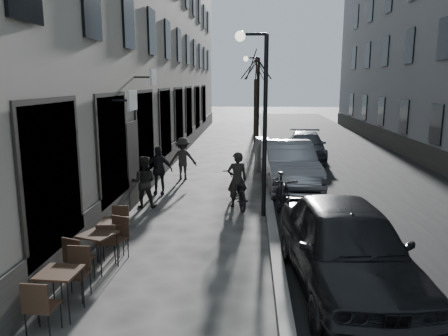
# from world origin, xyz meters

# --- Properties ---
(ground) EXTENTS (120.00, 120.00, 0.00)m
(ground) POSITION_xyz_m (0.00, 0.00, 0.00)
(ground) COLOR #373532
(ground) RESTS_ON ground
(road) EXTENTS (7.30, 60.00, 0.00)m
(road) POSITION_xyz_m (3.85, 16.00, 0.00)
(road) COLOR black
(road) RESTS_ON ground
(kerb) EXTENTS (0.25, 60.00, 0.12)m
(kerb) POSITION_xyz_m (0.20, 16.00, 0.06)
(kerb) COLOR gray
(kerb) RESTS_ON ground
(streetlamp_near) EXTENTS (0.90, 0.28, 5.09)m
(streetlamp_near) POSITION_xyz_m (-0.17, 6.00, 3.16)
(streetlamp_near) COLOR black
(streetlamp_near) RESTS_ON ground
(streetlamp_far) EXTENTS (0.90, 0.28, 5.09)m
(streetlamp_far) POSITION_xyz_m (-0.17, 18.00, 3.16)
(streetlamp_far) COLOR black
(streetlamp_far) RESTS_ON ground
(tree_near) EXTENTS (2.40, 2.40, 5.70)m
(tree_near) POSITION_xyz_m (-0.10, 21.00, 4.66)
(tree_near) COLOR black
(tree_near) RESTS_ON ground
(tree_far) EXTENTS (2.40, 2.40, 5.70)m
(tree_far) POSITION_xyz_m (-0.10, 27.00, 4.66)
(tree_far) COLOR black
(tree_far) RESTS_ON ground
(bistro_set_a) EXTENTS (0.66, 1.56, 0.91)m
(bistro_set_a) POSITION_xyz_m (-3.45, 0.38, 0.47)
(bistro_set_a) COLOR #311E15
(bistro_set_a) RESTS_ON ground
(bistro_set_b) EXTENTS (0.92, 1.60, 0.91)m
(bistro_set_b) POSITION_xyz_m (-3.44, 2.15, 0.47)
(bistro_set_b) COLOR #311E15
(bistro_set_b) RESTS_ON ground
(bistro_set_c) EXTENTS (0.64, 1.48, 0.86)m
(bistro_set_c) POSITION_xyz_m (-3.42, 3.12, 0.44)
(bistro_set_c) COLOR #311E15
(bistro_set_c) RESTS_ON ground
(utility_cabinet) EXTENTS (0.62, 0.99, 1.41)m
(utility_cabinet) POSITION_xyz_m (0.10, 12.51, 0.71)
(utility_cabinet) COLOR slate
(utility_cabinet) RESTS_ON ground
(bicycle) EXTENTS (1.17, 2.08, 1.04)m
(bicycle) POSITION_xyz_m (-0.79, 6.90, 0.52)
(bicycle) COLOR black
(bicycle) RESTS_ON ground
(cyclist_rider) EXTENTS (0.70, 0.55, 1.69)m
(cyclist_rider) POSITION_xyz_m (-0.79, 6.90, 0.85)
(cyclist_rider) COLOR black
(cyclist_rider) RESTS_ON ground
(pedestrian_near) EXTENTS (0.79, 0.63, 1.57)m
(pedestrian_near) POSITION_xyz_m (-3.60, 6.66, 0.79)
(pedestrian_near) COLOR black
(pedestrian_near) RESTS_ON ground
(pedestrian_mid) EXTENTS (1.10, 0.68, 1.64)m
(pedestrian_mid) POSITION_xyz_m (-3.02, 10.54, 0.82)
(pedestrian_mid) COLOR #262421
(pedestrian_mid) RESTS_ON ground
(pedestrian_far) EXTENTS (0.97, 0.41, 1.65)m
(pedestrian_far) POSITION_xyz_m (-3.49, 8.24, 0.82)
(pedestrian_far) COLOR black
(pedestrian_far) RESTS_ON ground
(car_near) EXTENTS (2.34, 5.01, 1.66)m
(car_near) POSITION_xyz_m (1.38, 1.61, 0.83)
(car_near) COLOR black
(car_near) RESTS_ON ground
(car_mid) EXTENTS (2.06, 5.04, 1.63)m
(car_mid) POSITION_xyz_m (1.00, 9.67, 0.81)
(car_mid) COLOR gray
(car_mid) RESTS_ON ground
(car_far) EXTENTS (2.22, 4.69, 1.32)m
(car_far) POSITION_xyz_m (2.30, 15.24, 0.66)
(car_far) COLOR #3A3D44
(car_far) RESTS_ON ground
(moped) EXTENTS (0.83, 2.20, 1.29)m
(moped) POSITION_xyz_m (0.51, 5.62, 0.65)
(moped) COLOR black
(moped) RESTS_ON ground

